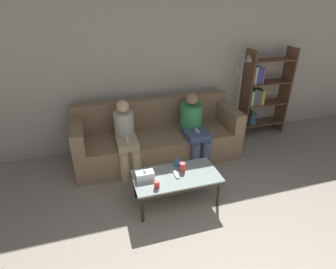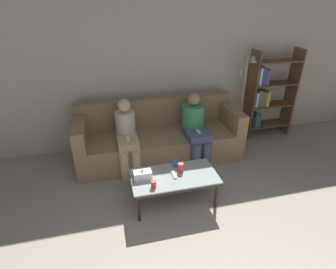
{
  "view_description": "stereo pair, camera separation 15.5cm",
  "coord_description": "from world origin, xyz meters",
  "px_view_note": "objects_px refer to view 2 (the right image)",
  "views": [
    {
      "loc": [
        -0.92,
        -0.55,
        2.38
      ],
      "look_at": [
        0.0,
        2.56,
        0.71
      ],
      "focal_mm": 28.0,
      "sensor_mm": 36.0,
      "label": 1
    },
    {
      "loc": [
        -0.77,
        -0.59,
        2.38
      ],
      "look_at": [
        0.0,
        2.56,
        0.71
      ],
      "focal_mm": 28.0,
      "sensor_mm": 36.0,
      "label": 2
    }
  ],
  "objects_px": {
    "game_remote": "(174,175)",
    "seated_person_mid_left": "(195,125)",
    "couch": "(159,137)",
    "tissue_box": "(143,175)",
    "coffee_table": "(174,178)",
    "cup_far_center": "(176,163)",
    "standing_lamp": "(244,91)",
    "cup_near_left": "(181,168)",
    "cup_near_right": "(154,184)",
    "seated_person_left_end": "(127,134)",
    "bookshelf": "(266,95)"
  },
  "relations": [
    {
      "from": "coffee_table",
      "to": "game_remote",
      "type": "relative_size",
      "value": 7.22
    },
    {
      "from": "coffee_table",
      "to": "seated_person_mid_left",
      "type": "distance_m",
      "value": 1.16
    },
    {
      "from": "cup_far_center",
      "to": "standing_lamp",
      "type": "distance_m",
      "value": 1.98
    },
    {
      "from": "tissue_box",
      "to": "seated_person_left_end",
      "type": "height_order",
      "value": "seated_person_left_end"
    },
    {
      "from": "tissue_box",
      "to": "coffee_table",
      "type": "bearing_deg",
      "value": -5.8
    },
    {
      "from": "cup_near_left",
      "to": "cup_far_center",
      "type": "distance_m",
      "value": 0.14
    },
    {
      "from": "couch",
      "to": "standing_lamp",
      "type": "bearing_deg",
      "value": 5.69
    },
    {
      "from": "cup_near_right",
      "to": "cup_far_center",
      "type": "bearing_deg",
      "value": 44.59
    },
    {
      "from": "seated_person_left_end",
      "to": "tissue_box",
      "type": "bearing_deg",
      "value": -84.35
    },
    {
      "from": "couch",
      "to": "bookshelf",
      "type": "bearing_deg",
      "value": 8.05
    },
    {
      "from": "cup_far_center",
      "to": "standing_lamp",
      "type": "height_order",
      "value": "standing_lamp"
    },
    {
      "from": "coffee_table",
      "to": "seated_person_mid_left",
      "type": "bearing_deg",
      "value": 58.15
    },
    {
      "from": "tissue_box",
      "to": "seated_person_mid_left",
      "type": "bearing_deg",
      "value": 43.05
    },
    {
      "from": "tissue_box",
      "to": "game_remote",
      "type": "relative_size",
      "value": 1.47
    },
    {
      "from": "standing_lamp",
      "to": "seated_person_mid_left",
      "type": "relative_size",
      "value": 1.43
    },
    {
      "from": "cup_far_center",
      "to": "seated_person_left_end",
      "type": "distance_m",
      "value": 0.95
    },
    {
      "from": "tissue_box",
      "to": "bookshelf",
      "type": "xyz_separation_m",
      "value": [
        2.54,
        1.45,
        0.34
      ]
    },
    {
      "from": "standing_lamp",
      "to": "seated_person_mid_left",
      "type": "height_order",
      "value": "standing_lamp"
    },
    {
      "from": "cup_far_center",
      "to": "bookshelf",
      "type": "bearing_deg",
      "value": 31.81
    },
    {
      "from": "couch",
      "to": "cup_near_right",
      "type": "height_order",
      "value": "couch"
    },
    {
      "from": "coffee_table",
      "to": "tissue_box",
      "type": "xyz_separation_m",
      "value": [
        -0.39,
        0.04,
        0.09
      ]
    },
    {
      "from": "cup_far_center",
      "to": "game_remote",
      "type": "xyz_separation_m",
      "value": [
        -0.07,
        -0.2,
        -0.04
      ]
    },
    {
      "from": "cup_near_right",
      "to": "cup_far_center",
      "type": "distance_m",
      "value": 0.51
    },
    {
      "from": "seated_person_left_end",
      "to": "seated_person_mid_left",
      "type": "xyz_separation_m",
      "value": [
        1.08,
        0.01,
        0.02
      ]
    },
    {
      "from": "cup_near_left",
      "to": "seated_person_left_end",
      "type": "xyz_separation_m",
      "value": [
        -0.58,
        0.89,
        0.11
      ]
    },
    {
      "from": "standing_lamp",
      "to": "seated_person_left_end",
      "type": "height_order",
      "value": "standing_lamp"
    },
    {
      "from": "bookshelf",
      "to": "standing_lamp",
      "type": "relative_size",
      "value": 1.03
    },
    {
      "from": "seated_person_left_end",
      "to": "game_remote",
      "type": "bearing_deg",
      "value": -63.2
    },
    {
      "from": "cup_far_center",
      "to": "bookshelf",
      "type": "height_order",
      "value": "bookshelf"
    },
    {
      "from": "cup_far_center",
      "to": "cup_near_left",
      "type": "bearing_deg",
      "value": -76.79
    },
    {
      "from": "tissue_box",
      "to": "cup_near_left",
      "type": "bearing_deg",
      "value": 2.91
    },
    {
      "from": "couch",
      "to": "seated_person_mid_left",
      "type": "relative_size",
      "value": 2.37
    },
    {
      "from": "coffee_table",
      "to": "bookshelf",
      "type": "xyz_separation_m",
      "value": [
        2.15,
        1.49,
        0.43
      ]
    },
    {
      "from": "couch",
      "to": "coffee_table",
      "type": "xyz_separation_m",
      "value": [
        -0.06,
        -1.19,
        0.04
      ]
    },
    {
      "from": "bookshelf",
      "to": "standing_lamp",
      "type": "xyz_separation_m",
      "value": [
        -0.54,
        -0.14,
        0.16
      ]
    },
    {
      "from": "game_remote",
      "to": "seated_person_mid_left",
      "type": "bearing_deg",
      "value": 58.15
    },
    {
      "from": "couch",
      "to": "cup_near_left",
      "type": "xyz_separation_m",
      "value": [
        0.04,
        -1.12,
        0.14
      ]
    },
    {
      "from": "cup_far_center",
      "to": "couch",
      "type": "bearing_deg",
      "value": 90.74
    },
    {
      "from": "game_remote",
      "to": "cup_far_center",
      "type": "bearing_deg",
      "value": 69.99
    },
    {
      "from": "coffee_table",
      "to": "cup_near_right",
      "type": "height_order",
      "value": "cup_near_right"
    },
    {
      "from": "cup_near_left",
      "to": "bookshelf",
      "type": "height_order",
      "value": "bookshelf"
    },
    {
      "from": "couch",
      "to": "cup_far_center",
      "type": "height_order",
      "value": "couch"
    },
    {
      "from": "couch",
      "to": "bookshelf",
      "type": "height_order",
      "value": "bookshelf"
    },
    {
      "from": "couch",
      "to": "seated_person_left_end",
      "type": "height_order",
      "value": "seated_person_left_end"
    },
    {
      "from": "coffee_table",
      "to": "cup_near_right",
      "type": "xyz_separation_m",
      "value": [
        -0.29,
        -0.16,
        0.09
      ]
    },
    {
      "from": "cup_far_center",
      "to": "game_remote",
      "type": "distance_m",
      "value": 0.21
    },
    {
      "from": "cup_far_center",
      "to": "game_remote",
      "type": "height_order",
      "value": "cup_far_center"
    },
    {
      "from": "cup_near_right",
      "to": "cup_near_left",
      "type": "bearing_deg",
      "value": 29.86
    },
    {
      "from": "couch",
      "to": "tissue_box",
      "type": "distance_m",
      "value": 1.24
    },
    {
      "from": "seated_person_mid_left",
      "to": "coffee_table",
      "type": "bearing_deg",
      "value": -121.85
    }
  ]
}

